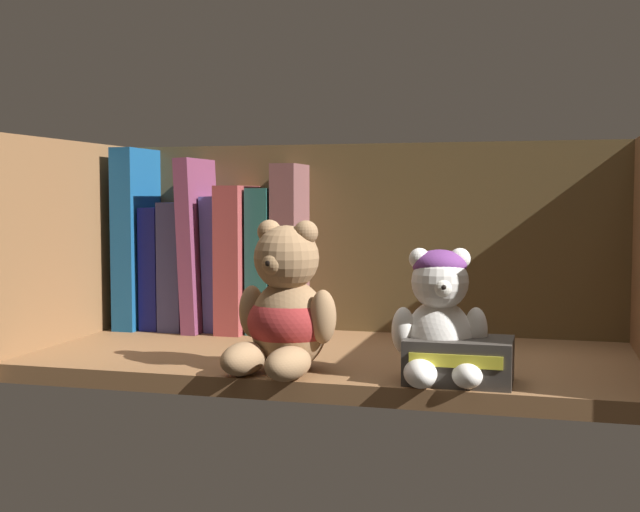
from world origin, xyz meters
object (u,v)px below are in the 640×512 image
book_3 (206,244)px  teddy_bear_larger (286,312)px  book_6 (269,260)px  book_4 (222,263)px  book_0 (145,238)px  book_5 (244,258)px  small_product_box (459,360)px  book_2 (187,265)px  teddy_bear_smaller (440,318)px  book_7 (293,248)px  book_1 (166,267)px

book_3 → teddy_bear_larger: 31.71cm
book_6 → book_4: bearing=180.0°
book_0 → book_5: bearing=0.0°
book_4 → small_product_box: (34.40, -25.55, -6.75)cm
book_2 → teddy_bear_smaller: size_ratio=1.32×
book_7 → book_5: bearing=180.0°
book_2 → book_6: size_ratio=0.90×
book_1 → book_3: size_ratio=0.72×
book_0 → book_4: bearing=0.0°
book_3 → small_product_box: book_3 is taller
book_2 → small_product_box: bearing=-32.8°
teddy_bear_smaller → book_5: bearing=139.5°
book_2 → teddy_bear_larger: bearing=-48.3°
book_5 → book_3: bearing=180.0°
book_5 → small_product_box: bearing=-39.2°
book_2 → book_4: book_4 is taller
book_6 → teddy_bear_smaller: 36.23cm
book_1 → book_3: 6.83cm
book_0 → teddy_bear_smaller: size_ratio=1.88×
teddy_bear_smaller → book_3: bearing=144.2°
teddy_bear_smaller → book_0: bearing=150.2°
book_4 → book_7: book_7 is taller
book_1 → book_2: bearing=0.0°
book_2 → book_6: bearing=0.0°
book_3 → book_6: book_3 is taller
book_0 → teddy_bear_larger: 38.04cm
book_3 → small_product_box: bearing=-34.8°
book_3 → book_5: bearing=0.0°
teddy_bear_larger → book_0: bearing=138.8°
book_3 → book_4: (2.35, 0.00, -2.46)cm
book_7 → book_1: bearing=180.0°
book_4 → book_0: bearing=180.0°
book_0 → book_4: book_0 is taller
book_5 → teddy_bear_larger: 28.50cm
book_0 → book_7: size_ratio=1.10×
book_4 → teddy_bear_smaller: bearing=-37.7°
book_6 → book_1: bearing=180.0°
book_1 → teddy_bear_smaller: 48.02cm
book_3 → book_5: book_3 is taller
book_0 → teddy_bear_smaller: bearing=-29.8°
book_6 → teddy_bear_larger: book_6 is taller
book_6 → teddy_bear_smaller: book_6 is taller
book_4 → book_5: book_5 is taller
book_7 → teddy_bear_larger: book_7 is taller
book_4 → teddy_bear_smaller: size_ratio=1.39×
book_1 → book_6: 15.04cm
book_2 → book_0: bearing=180.0°
small_product_box → book_4: bearing=143.4°
book_4 → teddy_bear_larger: book_4 is taller
book_0 → book_6: (18.09, 0.00, -2.67)cm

